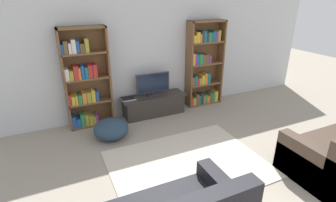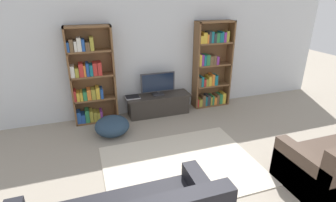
# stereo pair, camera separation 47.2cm
# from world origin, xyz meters

# --- Properties ---
(wall_back) EXTENTS (8.80, 0.06, 2.60)m
(wall_back) POSITION_xyz_m (0.00, 4.23, 1.30)
(wall_back) COLOR silver
(wall_back) RESTS_ON ground_plane
(bookshelf_left) EXTENTS (0.87, 0.30, 1.95)m
(bookshelf_left) POSITION_xyz_m (-1.23, 4.06, 0.94)
(bookshelf_left) COLOR brown
(bookshelf_left) RESTS_ON ground_plane
(bookshelf_right) EXTENTS (0.87, 0.30, 1.95)m
(bookshelf_right) POSITION_xyz_m (1.44, 4.05, 0.93)
(bookshelf_right) COLOR brown
(bookshelf_right) RESTS_ON ground_plane
(tv_stand) EXTENTS (1.39, 0.45, 0.44)m
(tv_stand) POSITION_xyz_m (0.15, 3.95, 0.22)
(tv_stand) COLOR #332D28
(tv_stand) RESTS_ON ground_plane
(television) EXTENTS (0.75, 0.16, 0.50)m
(television) POSITION_xyz_m (0.15, 3.96, 0.71)
(television) COLOR #2D2D33
(television) RESTS_ON tv_stand
(laptop) EXTENTS (0.30, 0.25, 0.03)m
(laptop) POSITION_xyz_m (-0.42, 3.98, 0.46)
(laptop) COLOR #B7B7BC
(laptop) RESTS_ON tv_stand
(area_rug) EXTENTS (2.36, 1.80, 0.02)m
(area_rug) POSITION_xyz_m (-0.07, 2.00, 0.01)
(area_rug) COLOR beige
(area_rug) RESTS_ON ground_plane
(beanbag_ottoman) EXTENTS (0.64, 0.64, 0.36)m
(beanbag_ottoman) POSITION_xyz_m (-0.95, 3.33, 0.18)
(beanbag_ottoman) COLOR #23384C
(beanbag_ottoman) RESTS_ON ground_plane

